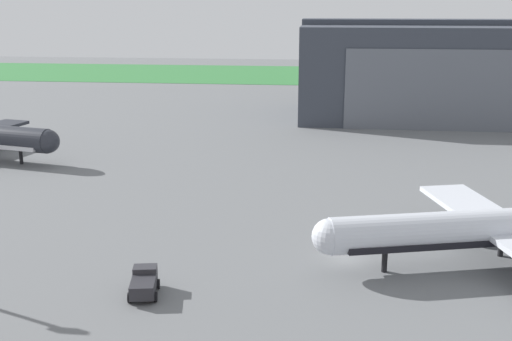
# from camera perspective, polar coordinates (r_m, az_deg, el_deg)

# --- Properties ---
(ground_plane) EXTENTS (440.00, 440.00, 0.00)m
(ground_plane) POSITION_cam_1_polar(r_m,az_deg,el_deg) (66.72, 8.11, -7.91)
(ground_plane) COLOR slate
(grass_field_strip) EXTENTS (440.00, 56.00, 0.08)m
(grass_field_strip) POSITION_cam_1_polar(r_m,az_deg,el_deg) (225.63, 7.04, 8.50)
(grass_field_strip) COLOR #33773B
(grass_field_strip) RESTS_ON ground_plane
(maintenance_hangar) EXTENTS (78.53, 31.36, 21.59)m
(maintenance_hangar) POSITION_cam_1_polar(r_m,az_deg,el_deg) (150.10, 19.44, 8.36)
(maintenance_hangar) COLOR #383D47
(maintenance_hangar) RESTS_ON ground_plane
(airliner_near_left) EXTENTS (37.11, 30.82, 12.08)m
(airliner_near_left) POSITION_cam_1_polar(r_m,az_deg,el_deg) (68.05, 21.13, -4.85)
(airliner_near_left) COLOR silver
(airliner_near_left) RESTS_ON ground_plane
(pushback_tractor) EXTENTS (3.18, 4.70, 2.17)m
(pushback_tractor) POSITION_cam_1_polar(r_m,az_deg,el_deg) (59.19, -10.03, -9.92)
(pushback_tractor) COLOR #2D2D33
(pushback_tractor) RESTS_ON ground_plane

